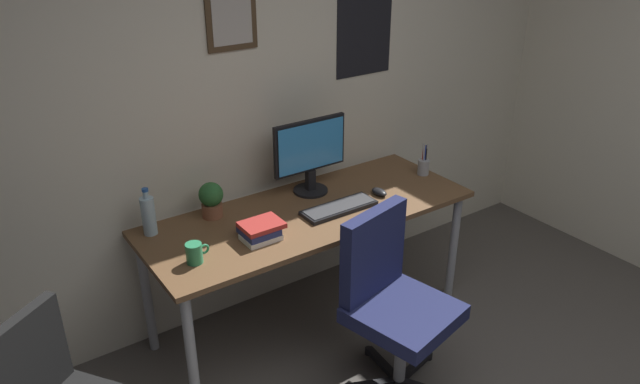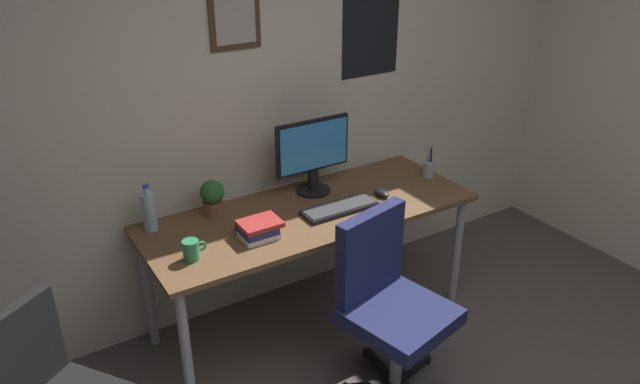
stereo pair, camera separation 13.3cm
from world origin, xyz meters
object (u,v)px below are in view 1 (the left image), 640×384
object	(u,v)px
monitor	(310,153)
water_bottle	(149,215)
pen_cup	(423,166)
potted_plant	(211,199)
keyboard	(339,208)
computer_mouse	(379,192)
coffee_mug_near	(195,253)
office_chair	(391,296)
book_stack_left	(260,231)

from	to	relation	value
monitor	water_bottle	world-z (taller)	monitor
pen_cup	potted_plant	bearing A→B (deg)	169.80
keyboard	computer_mouse	distance (m)	0.30
monitor	pen_cup	xyz separation A→B (m)	(0.71, -0.19, -0.19)
potted_plant	coffee_mug_near	bearing A→B (deg)	-125.45
office_chair	coffee_mug_near	world-z (taller)	office_chair
computer_mouse	book_stack_left	world-z (taller)	book_stack_left
office_chair	computer_mouse	xyz separation A→B (m)	(0.38, 0.57, 0.23)
office_chair	monitor	distance (m)	0.95
computer_mouse	potted_plant	bearing A→B (deg)	161.28
water_bottle	pen_cup	world-z (taller)	water_bottle
monitor	computer_mouse	bearing A→B (deg)	-41.26
office_chair	book_stack_left	world-z (taller)	office_chair
monitor	water_bottle	size ratio (longest dim) A/B	1.82
water_bottle	pen_cup	size ratio (longest dim) A/B	1.26
coffee_mug_near	potted_plant	xyz separation A→B (m)	(0.26, 0.37, 0.05)
pen_cup	book_stack_left	xyz separation A→B (m)	(-1.21, -0.11, -0.01)
monitor	potted_plant	size ratio (longest dim) A/B	2.36
water_bottle	coffee_mug_near	xyz separation A→B (m)	(0.07, -0.38, -0.06)
computer_mouse	water_bottle	xyz separation A→B (m)	(-1.24, 0.31, 0.09)
keyboard	coffee_mug_near	world-z (taller)	coffee_mug_near
monitor	computer_mouse	size ratio (longest dim) A/B	4.18
coffee_mug_near	potted_plant	bearing A→B (deg)	54.55
pen_cup	monitor	bearing A→B (deg)	164.75
monitor	book_stack_left	size ratio (longest dim) A/B	2.20
office_chair	water_bottle	distance (m)	1.27
pen_cup	book_stack_left	distance (m)	1.22
monitor	coffee_mug_near	size ratio (longest dim) A/B	3.98
book_stack_left	potted_plant	bearing A→B (deg)	105.37
office_chair	computer_mouse	size ratio (longest dim) A/B	8.64
office_chair	book_stack_left	bearing A→B (deg)	129.03
office_chair	pen_cup	size ratio (longest dim) A/B	4.75
office_chair	computer_mouse	bearing A→B (deg)	56.01
computer_mouse	water_bottle	distance (m)	1.28
water_bottle	potted_plant	bearing A→B (deg)	-1.42
water_bottle	potted_plant	size ratio (longest dim) A/B	1.29
monitor	keyboard	xyz separation A→B (m)	(-0.00, -0.28, -0.23)
keyboard	potted_plant	size ratio (longest dim) A/B	2.21
water_bottle	office_chair	bearing A→B (deg)	-45.76
keyboard	water_bottle	world-z (taller)	water_bottle
keyboard	pen_cup	distance (m)	0.72
computer_mouse	coffee_mug_near	distance (m)	1.17
office_chair	potted_plant	xyz separation A→B (m)	(-0.52, 0.87, 0.32)
coffee_mug_near	book_stack_left	distance (m)	0.36
water_bottle	book_stack_left	world-z (taller)	water_bottle
office_chair	monitor	size ratio (longest dim) A/B	2.07
coffee_mug_near	book_stack_left	size ratio (longest dim) A/B	0.55
coffee_mug_near	water_bottle	bearing A→B (deg)	101.14
monitor	keyboard	distance (m)	0.36
keyboard	computer_mouse	bearing A→B (deg)	3.74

